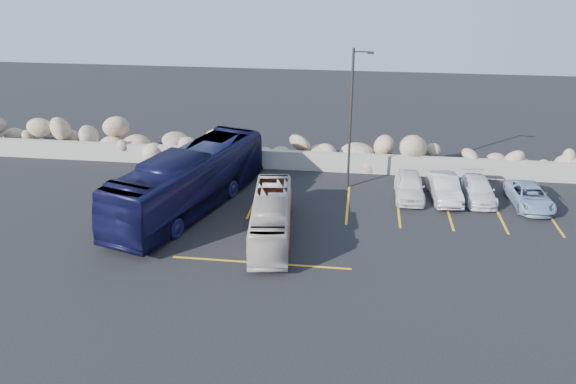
# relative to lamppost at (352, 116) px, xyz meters

# --- Properties ---
(ground) EXTENTS (90.00, 90.00, 0.00)m
(ground) POSITION_rel_lamppost_xyz_m (-2.56, -9.50, -4.30)
(ground) COLOR black
(ground) RESTS_ON ground
(seawall) EXTENTS (60.00, 0.40, 1.20)m
(seawall) POSITION_rel_lamppost_xyz_m (-2.56, 2.50, -3.70)
(seawall) COLOR gray
(seawall) RESTS_ON ground
(riprap_pile) EXTENTS (54.00, 2.80, 2.60)m
(riprap_pile) POSITION_rel_lamppost_xyz_m (-2.56, 3.70, -3.00)
(riprap_pile) COLOR #92785F
(riprap_pile) RESTS_ON ground
(parking_lines) EXTENTS (18.16, 9.36, 0.01)m
(parking_lines) POSITION_rel_lamppost_xyz_m (2.09, -3.93, -4.29)
(parking_lines) COLOR gold
(parking_lines) RESTS_ON ground
(lamppost) EXTENTS (1.14, 0.18, 8.00)m
(lamppost) POSITION_rel_lamppost_xyz_m (0.00, 0.00, 0.00)
(lamppost) COLOR #2D2A28
(lamppost) RESTS_ON ground
(vintage_bus) EXTENTS (2.53, 7.51, 2.05)m
(vintage_bus) POSITION_rel_lamppost_xyz_m (-3.48, -6.76, -3.27)
(vintage_bus) COLOR #B8B1A6
(vintage_bus) RESTS_ON ground
(tour_coach) EXTENTS (6.02, 11.95, 3.25)m
(tour_coach) POSITION_rel_lamppost_xyz_m (-8.25, -4.16, -2.67)
(tour_coach) COLOR black
(tour_coach) RESTS_ON ground
(car_a) EXTENTS (1.59, 3.92, 1.33)m
(car_a) POSITION_rel_lamppost_xyz_m (3.39, -1.02, -3.63)
(car_a) COLOR silver
(car_a) RESTS_ON ground
(car_b) EXTENTS (1.72, 4.14, 1.33)m
(car_b) POSITION_rel_lamppost_xyz_m (5.28, -1.00, -3.63)
(car_b) COLOR silver
(car_b) RESTS_ON ground
(car_c) EXTENTS (1.59, 3.87, 1.12)m
(car_c) POSITION_rel_lamppost_xyz_m (7.17, -0.81, -3.74)
(car_c) COLOR silver
(car_c) RESTS_ON ground
(car_d) EXTENTS (2.08, 4.11, 1.12)m
(car_d) POSITION_rel_lamppost_xyz_m (9.74, -1.39, -3.74)
(car_d) COLOR #879BC0
(car_d) RESTS_ON ground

